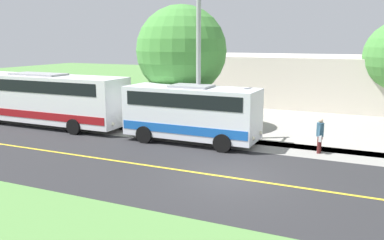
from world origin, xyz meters
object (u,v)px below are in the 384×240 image
Objects in this scene: transit_bus_rear at (40,97)px; commercial_building at (298,79)px; shuttle_bus_front at (192,111)px; pedestrian_with_bags at (320,134)px; tree_curbside at (181,51)px; street_light_pole at (198,55)px.

transit_bus_rear is 0.69× the size of commercial_building.
transit_bus_rear is at bearing -90.49° from shuttle_bus_front.
pedestrian_with_bags is 0.23× the size of tree_curbside.
shuttle_bus_front is at bearing -21.57° from street_light_pole.
pedestrian_with_bags is at bearing 92.25° from street_light_pole.
transit_bus_rear is 1.63× the size of tree_curbside.
shuttle_bus_front is 0.41× the size of commercial_building.
street_light_pole is (-0.31, 10.59, 2.74)m from transit_bus_rear.
shuttle_bus_front is 2.91m from street_light_pole.
transit_bus_rear is at bearing -88.33° from street_light_pole.
commercial_building is (-16.28, -4.04, 1.07)m from pedestrian_with_bags.
tree_curbside is (-2.28, -8.36, 3.74)m from pedestrian_with_bags.
shuttle_bus_front is 0.86× the size of street_light_pole.
tree_curbside is at bearing -145.79° from shuttle_bus_front.
shuttle_bus_front is at bearing -84.24° from pedestrian_with_bags.
tree_curbside is at bearing -17.13° from commercial_building.
commercial_building is (-16.83, 12.77, 0.19)m from transit_bus_rear.
commercial_building is at bearing 162.87° from tree_curbside.
street_light_pole reaches higher than transit_bus_rear.
shuttle_bus_front is at bearing -7.85° from commercial_building.
transit_bus_rear is (-0.09, -10.44, 0.13)m from shuttle_bus_front.
transit_bus_rear is 16.84m from pedestrian_with_bags.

